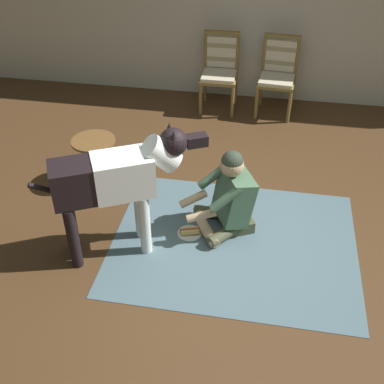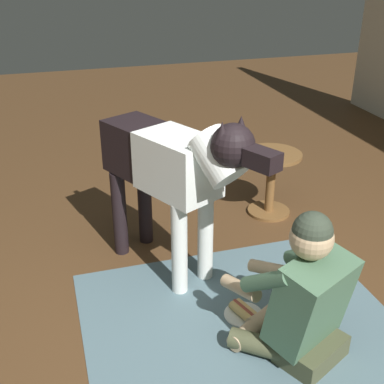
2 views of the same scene
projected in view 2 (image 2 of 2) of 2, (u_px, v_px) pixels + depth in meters
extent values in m
plane|color=#51351D|center=(244.00, 370.00, 2.53)|extent=(14.27, 14.27, 0.00)
cube|color=slate|center=(267.00, 369.00, 2.53)|extent=(2.18, 1.73, 0.01)
cube|color=#4A4D33|center=(311.00, 349.00, 2.57)|extent=(0.37, 0.41, 0.12)
cylinder|color=#4A4D33|center=(268.00, 347.00, 2.58)|extent=(0.34, 0.38, 0.11)
cylinder|color=tan|center=(254.00, 327.00, 2.73)|extent=(0.26, 0.36, 0.09)
cylinder|color=#4A4D33|center=(303.00, 319.00, 2.77)|extent=(0.40, 0.12, 0.11)
cylinder|color=tan|center=(274.00, 313.00, 2.83)|extent=(0.22, 0.37, 0.09)
cube|color=#486A4E|center=(311.00, 300.00, 2.47)|extent=(0.44, 0.49, 0.49)
cylinder|color=#486A4E|center=(266.00, 281.00, 2.41)|extent=(0.30, 0.20, 0.24)
cylinder|color=tan|center=(240.00, 288.00, 2.64)|extent=(0.28, 0.15, 0.12)
cylinder|color=#486A4E|center=(309.00, 254.00, 2.62)|extent=(0.30, 0.20, 0.24)
cylinder|color=tan|center=(271.00, 269.00, 2.80)|extent=(0.26, 0.21, 0.12)
sphere|color=tan|center=(312.00, 238.00, 2.35)|extent=(0.21, 0.21, 0.21)
sphere|color=#333D2F|center=(312.00, 231.00, 2.33)|extent=(0.19, 0.19, 0.19)
cylinder|color=white|center=(205.00, 236.00, 3.12)|extent=(0.10, 0.10, 0.60)
cylinder|color=white|center=(179.00, 249.00, 2.98)|extent=(0.10, 0.10, 0.60)
cylinder|color=black|center=(145.00, 203.00, 3.51)|extent=(0.10, 0.10, 0.60)
cylinder|color=black|center=(119.00, 214.00, 3.38)|extent=(0.10, 0.10, 0.60)
cube|color=white|center=(178.00, 164.00, 2.92)|extent=(0.56, 0.49, 0.35)
cube|color=black|center=(139.00, 148.00, 3.16)|extent=(0.50, 0.45, 0.33)
cylinder|color=white|center=(218.00, 157.00, 2.65)|extent=(0.41, 0.35, 0.34)
sphere|color=black|center=(233.00, 146.00, 2.54)|extent=(0.23, 0.23, 0.23)
cube|color=black|center=(262.00, 160.00, 2.42)|extent=(0.20, 0.17, 0.09)
cone|color=black|center=(241.00, 126.00, 2.56)|extent=(0.11, 0.11, 0.10)
cone|color=black|center=(222.00, 132.00, 2.47)|extent=(0.11, 0.11, 0.10)
cylinder|color=black|center=(119.00, 144.00, 3.32)|extent=(0.29, 0.18, 0.20)
cylinder|color=silver|center=(244.00, 315.00, 2.90)|extent=(0.23, 0.23, 0.01)
cylinder|color=#DCB569|center=(241.00, 312.00, 2.87)|extent=(0.18, 0.10, 0.05)
cylinder|color=#DCB569|center=(247.00, 309.00, 2.90)|extent=(0.18, 0.10, 0.05)
cylinder|color=brown|center=(244.00, 310.00, 2.88)|extent=(0.18, 0.09, 0.04)
cylinder|color=brown|center=(270.00, 185.00, 3.92)|extent=(0.07, 0.07, 0.48)
cylinder|color=brown|center=(268.00, 211.00, 4.02)|extent=(0.33, 0.33, 0.02)
cylinder|color=brown|center=(273.00, 155.00, 3.80)|extent=(0.44, 0.44, 0.03)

